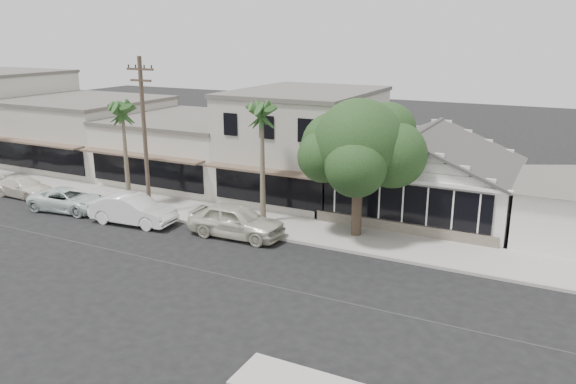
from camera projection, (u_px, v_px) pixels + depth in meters
The scene contains 14 objects.
ground at pixel (233, 277), 24.24m from camera, with size 140.00×140.00×0.00m, color black.
sidewalk_north at pixel (180, 209), 33.50m from camera, with size 90.00×3.50×0.15m, color #9E9991.
corner_shop at pixel (423, 171), 32.03m from camera, with size 10.40×8.60×5.10m.
row_building_near at pixel (305, 145), 36.24m from camera, with size 8.00×10.00×6.50m, color #BDB7AA.
row_building_midnear at pixel (192, 149), 40.49m from camera, with size 10.00×10.00×4.20m, color beige.
row_building_midfar at pixel (85, 133), 44.97m from camera, with size 11.00×10.00×5.00m, color #BDB7AA.
utility_pole at pixel (145, 133), 31.33m from camera, with size 1.80×0.24×9.00m.
car_0 at pixel (236, 220), 28.90m from camera, with size 2.06×5.13×1.75m, color beige.
car_1 at pixel (133, 210), 30.91m from camera, with size 1.71×4.91×1.62m, color white.
car_2 at pixel (69, 200), 33.21m from camera, with size 2.22×4.81×1.34m, color silver.
car_3 at pixel (24, 187), 36.13m from camera, with size 1.79×4.40×1.28m, color silver.
shade_tree at pixel (359, 147), 28.00m from camera, with size 6.45×5.83×7.16m.
palm_east at pixel (262, 115), 29.44m from camera, with size 2.68×2.68×7.08m.
palm_mid at pixel (122, 113), 32.50m from camera, with size 2.61×2.61×6.73m.
Camera 1 is at (12.25, -18.81, 10.14)m, focal length 35.00 mm.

